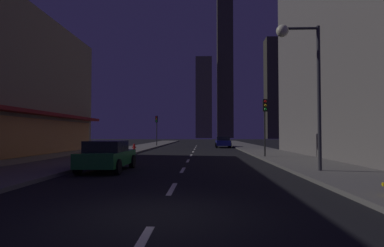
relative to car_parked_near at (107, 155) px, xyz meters
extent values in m
cube|color=black|center=(3.60, 24.09, -0.79)|extent=(78.00, 136.00, 0.10)
cube|color=#605E59|center=(10.60, 24.09, -0.67)|extent=(4.00, 76.00, 0.15)
cube|color=#605E59|center=(-3.40, 24.09, -0.67)|extent=(4.00, 76.00, 0.15)
cube|color=silver|center=(3.60, -4.71, -0.73)|extent=(0.16, 2.20, 0.01)
cube|color=silver|center=(3.60, 0.49, -0.73)|extent=(0.16, 2.20, 0.01)
cube|color=silver|center=(3.60, 5.69, -0.73)|extent=(0.16, 2.20, 0.01)
cube|color=silver|center=(3.60, 10.89, -0.73)|extent=(0.16, 2.20, 0.01)
cube|color=silver|center=(3.60, 16.09, -0.73)|extent=(0.16, 2.20, 0.01)
cube|color=silver|center=(3.60, 21.29, -0.73)|extent=(0.16, 2.20, 0.01)
cube|color=silver|center=(3.60, 26.49, -0.73)|extent=(0.16, 2.20, 0.01)
cube|color=silver|center=(3.60, 31.69, -0.73)|extent=(0.16, 2.20, 0.01)
cube|color=#D88C3F|center=(-5.40, 2.31, 0.86)|extent=(0.10, 19.03, 2.20)
cube|color=maroon|center=(-5.00, 2.31, 2.26)|extent=(0.90, 19.63, 0.20)
cube|color=#615C48|center=(4.89, 125.66, 17.49)|extent=(7.26, 8.62, 36.46)
cube|color=#403D30|center=(14.73, 127.84, 32.30)|extent=(7.13, 7.52, 66.08)
cube|color=#3F3C2F|center=(32.43, 104.25, 18.50)|extent=(7.76, 6.87, 38.48)
cube|color=#1E722D|center=(0.00, 0.05, -0.13)|extent=(1.80, 4.20, 0.65)
cube|color=black|center=(0.00, -0.15, 0.43)|extent=(1.64, 2.00, 0.55)
cylinder|color=black|center=(-0.88, 1.45, -0.40)|extent=(0.22, 0.68, 0.68)
cylinder|color=black|center=(0.88, 1.45, -0.40)|extent=(0.22, 0.68, 0.68)
cylinder|color=black|center=(-0.88, -1.35, -0.40)|extent=(0.22, 0.68, 0.68)
cylinder|color=black|center=(0.88, -1.35, -0.40)|extent=(0.22, 0.68, 0.68)
sphere|color=white|center=(-0.55, 2.10, -0.08)|extent=(0.18, 0.18, 0.18)
sphere|color=white|center=(0.55, 2.10, -0.08)|extent=(0.18, 0.18, 0.18)
cube|color=navy|center=(7.20, 25.94, -0.13)|extent=(1.80, 4.20, 0.65)
cube|color=black|center=(7.20, 25.74, 0.43)|extent=(1.64, 2.00, 0.55)
cylinder|color=black|center=(6.32, 27.34, -0.40)|extent=(0.22, 0.68, 0.68)
cylinder|color=black|center=(8.08, 27.34, -0.40)|extent=(0.22, 0.68, 0.68)
cylinder|color=black|center=(6.32, 24.54, -0.40)|extent=(0.22, 0.68, 0.68)
cylinder|color=black|center=(8.08, 24.54, -0.40)|extent=(0.22, 0.68, 0.68)
sphere|color=white|center=(6.65, 27.99, -0.08)|extent=(0.18, 0.18, 0.18)
sphere|color=white|center=(7.75, 27.99, -0.08)|extent=(0.18, 0.18, 0.18)
cylinder|color=yellow|center=(9.34, -6.41, -0.29)|extent=(0.10, 0.10, 0.10)
cylinder|color=red|center=(-2.30, 15.98, -0.32)|extent=(0.22, 0.22, 0.55)
sphere|color=red|center=(-2.30, 15.98, -0.04)|extent=(0.21, 0.21, 0.21)
cylinder|color=red|center=(-2.30, 15.98, -0.56)|extent=(0.30, 0.30, 0.06)
cylinder|color=red|center=(-2.46, 15.98, -0.29)|extent=(0.10, 0.10, 0.10)
cylinder|color=red|center=(-2.14, 15.98, -0.29)|extent=(0.10, 0.10, 0.10)
cylinder|color=#2D2D2D|center=(9.10, 8.00, 1.51)|extent=(0.12, 0.12, 4.20)
cube|color=black|center=(9.10, 7.80, 3.11)|extent=(0.32, 0.24, 0.90)
sphere|color=red|center=(9.10, 7.67, 3.39)|extent=(0.18, 0.18, 0.18)
sphere|color=#F2B20C|center=(9.10, 7.67, 3.11)|extent=(0.18, 0.18, 0.18)
sphere|color=#19D833|center=(9.10, 7.67, 2.83)|extent=(0.18, 0.18, 0.18)
cylinder|color=#2D2D2D|center=(-1.90, 28.31, 1.51)|extent=(0.12, 0.12, 4.20)
cube|color=black|center=(-1.90, 28.11, 3.11)|extent=(0.32, 0.24, 0.90)
sphere|color=red|center=(-1.90, 27.98, 3.39)|extent=(0.18, 0.18, 0.18)
sphere|color=#F2B20C|center=(-1.90, 27.98, 3.11)|extent=(0.18, 0.18, 0.18)
sphere|color=#19D833|center=(-1.90, 27.98, 2.83)|extent=(0.18, 0.18, 0.18)
cylinder|color=#38383D|center=(9.80, -0.74, 2.66)|extent=(0.16, 0.16, 6.50)
cylinder|color=#38383D|center=(9.00, -0.74, 5.81)|extent=(1.60, 0.12, 0.12)
sphere|color=#FCF7CC|center=(8.20, -0.74, 5.71)|extent=(0.56, 0.56, 0.56)
camera|label=1|loc=(4.60, -14.70, 1.03)|focal=28.88mm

